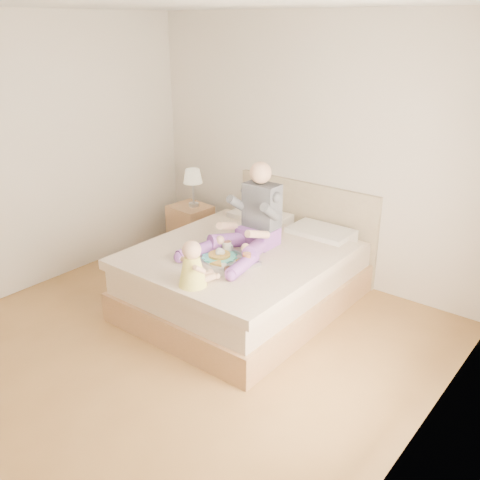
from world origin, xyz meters
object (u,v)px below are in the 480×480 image
Objects in this scene: adult at (250,224)px; baby at (193,267)px; nightstand at (191,228)px; bed at (250,273)px; tray at (227,259)px.

adult reaches higher than baby.
baby reaches higher than nightstand.
adult is at bearing -20.55° from nightstand.
bed is 5.67× the size of baby.
adult is (0.05, -0.06, 0.53)m from bed.
nightstand is at bearing 154.31° from adult.
baby is (0.10, -0.89, -0.08)m from adult.
tray is at bearing -79.31° from bed.
nightstand is 1.83m from tray.
adult reaches higher than nightstand.
bed is at bearing 110.96° from tray.
bed is 3.96× the size of nightstand.
tray is 0.52m from baby.
bed is 0.54m from adult.
nightstand is 1.67m from adult.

